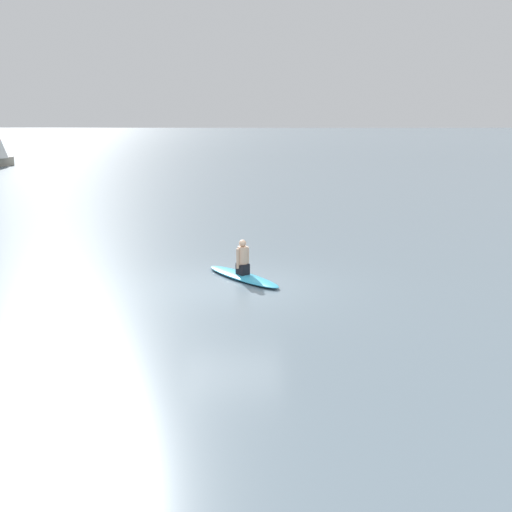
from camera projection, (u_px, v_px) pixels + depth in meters
The scene contains 3 objects.
ground_plane at pixel (234, 286), 15.58m from camera, with size 400.00×400.00×0.00m, color slate.
surfboard at pixel (243, 276), 16.29m from camera, with size 2.89×0.63×0.13m, color #339EC6.
person_paddler at pixel (243, 259), 16.18m from camera, with size 0.39×0.40×0.94m.
Camera 1 is at (-0.59, 15.00, 4.28)m, focal length 42.71 mm.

